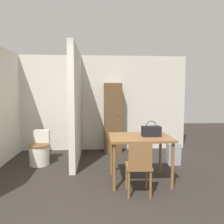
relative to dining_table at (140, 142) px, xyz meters
The scene contains 9 objects.
ground_plane 1.55m from the dining_table, 124.64° to the right, with size 16.00×16.00×0.00m, color #2D2823.
wall_back 2.43m from the dining_table, 109.33° to the left, with size 4.88×0.12×2.50m.
partition_wall 1.82m from the dining_table, 133.49° to the left, with size 0.12×1.82×2.50m.
dining_table is the anchor object (origin of this frame).
wooden_chair 0.58m from the dining_table, 102.34° to the right, with size 0.39×0.39×0.85m.
toilet 2.27m from the dining_table, 151.63° to the left, with size 0.43×0.58×0.70m.
handbag 0.26m from the dining_table, ahead, with size 0.32×0.17×0.26m.
wooden_cabinet 2.00m from the dining_table, 99.38° to the left, with size 0.45×0.40×1.77m.
space_heater 1.32m from the dining_table, 42.93° to the left, with size 0.27×0.19×0.46m.
Camera 1 is at (0.06, -2.49, 1.54)m, focal length 35.00 mm.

